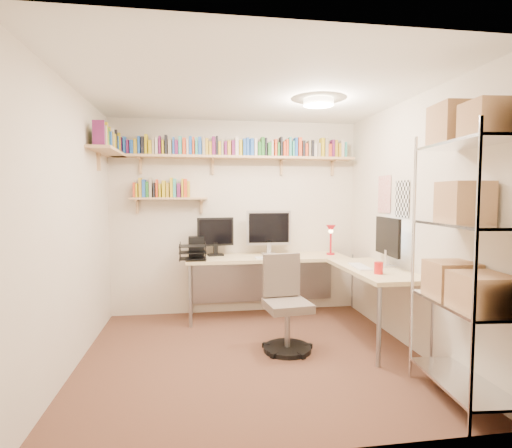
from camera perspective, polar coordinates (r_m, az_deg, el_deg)
The scene contains 6 objects.
ground at distance 4.04m, azimuth -0.57°, elevation -18.21°, with size 3.20×3.20×0.00m, color #46281E.
room_shell at distance 3.75m, azimuth -0.52°, elevation 4.31°, with size 3.24×3.04×2.52m.
wall_shelves at distance 5.03m, azimuth -7.53°, elevation 9.65°, with size 3.12×1.09×0.80m.
corner_desk at distance 4.81m, azimuth 3.74°, elevation -5.12°, with size 2.38×1.98×1.34m.
office_chair at distance 4.07m, azimuth 4.26°, elevation -12.14°, with size 0.50×0.50×0.94m.
wire_rack at distance 3.27m, azimuth 27.84°, elevation 0.58°, with size 0.50×0.90×2.22m.
Camera 1 is at (-0.52, -3.71, 1.53)m, focal length 28.00 mm.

